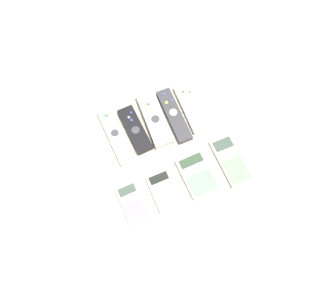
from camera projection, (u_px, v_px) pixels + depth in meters
ground_plane at (171, 154)px, 0.97m from camera, size 3.00×3.00×0.00m
remote_0 at (116, 136)px, 0.98m from camera, size 0.05×0.19×0.02m
remote_1 at (135, 130)px, 0.99m from camera, size 0.06×0.16×0.02m
remote_2 at (154, 120)px, 1.00m from camera, size 0.07×0.19×0.03m
remote_3 at (174, 115)px, 1.01m from camera, size 0.05×0.19×0.02m
remote_4 at (192, 108)px, 1.02m from camera, size 0.07×0.18×0.02m
calculator_0 at (132, 203)px, 0.91m from camera, size 0.06×0.11×0.02m
calculator_1 at (164, 191)px, 0.92m from camera, size 0.07×0.11×0.02m
calculator_2 at (197, 174)px, 0.94m from camera, size 0.09×0.13×0.02m
calculator_3 at (231, 160)px, 0.96m from camera, size 0.07×0.15×0.01m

